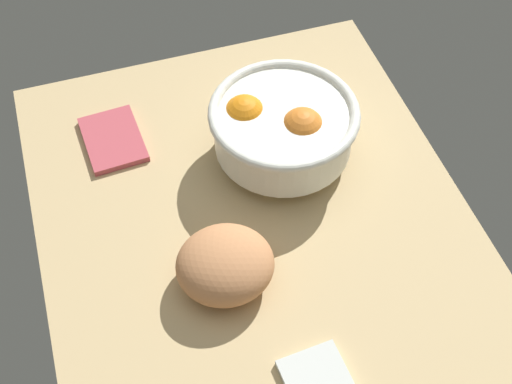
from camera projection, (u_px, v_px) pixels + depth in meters
ground_plane at (255, 227)px, 101.77cm from camera, size 75.09×61.19×3.00cm
fruit_bowl at (282, 126)px, 102.97cm from camera, size 22.19×22.19×10.81cm
bread_loaf at (225, 265)px, 91.66cm from camera, size 13.25×14.05×7.56cm
napkin_spare at (113, 139)px, 109.43cm from camera, size 12.50×9.35×1.03cm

